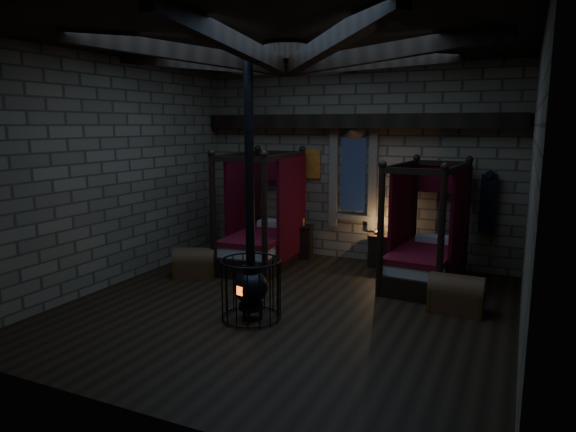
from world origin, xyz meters
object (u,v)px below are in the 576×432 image
at_px(bed_right, 426,255).
at_px(stove, 251,282).
at_px(trunk_left, 195,263).
at_px(bed_left, 263,238).
at_px(trunk_right, 456,295).

relative_size(bed_right, stove, 0.56).
height_order(trunk_left, stove, stove).
relative_size(bed_left, trunk_left, 2.55).
xyz_separation_m(bed_left, trunk_left, (-0.83, -1.35, -0.33)).
height_order(bed_left, trunk_right, bed_left).
bearing_deg(trunk_left, bed_left, 34.49).
bearing_deg(trunk_left, stove, -59.90).
bearing_deg(stove, bed_left, 129.82).
bearing_deg(stove, trunk_left, 159.83).
distance_m(bed_left, trunk_left, 1.61).
distance_m(bed_right, stove, 3.65).
bearing_deg(bed_left, stove, -70.18).
bearing_deg(trunk_left, trunk_right, -22.30).
distance_m(bed_left, stove, 3.15).
bearing_deg(bed_left, trunk_right, -20.47).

